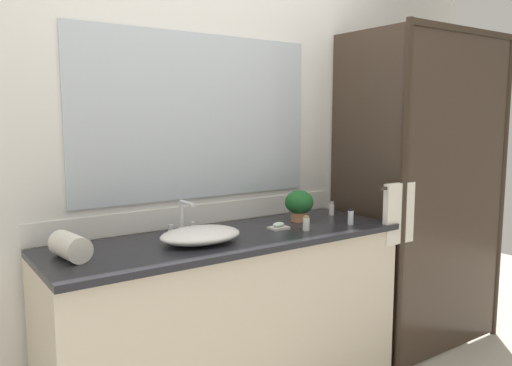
{
  "coord_description": "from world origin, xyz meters",
  "views": [
    {
      "loc": [
        -1.29,
        -2.07,
        1.48
      ],
      "look_at": [
        0.15,
        0.0,
        1.15
      ],
      "focal_mm": 35.67,
      "sensor_mm": 36.0,
      "label": 1
    }
  ],
  "objects_px": {
    "rolled_towel_near_edge": "(70,246)",
    "potted_plant": "(299,204)",
    "amenity_bottle_conditioner": "(306,223)",
    "sink_basin": "(201,235)",
    "amenity_bottle_body_wash": "(332,209)",
    "soap_dish": "(279,226)",
    "amenity_bottle_shampoo": "(351,217)",
    "faucet": "(182,224)"
  },
  "relations": [
    {
      "from": "sink_basin",
      "to": "potted_plant",
      "type": "xyz_separation_m",
      "value": [
        0.69,
        0.12,
        0.06
      ]
    },
    {
      "from": "amenity_bottle_body_wash",
      "to": "rolled_towel_near_edge",
      "type": "relative_size",
      "value": 0.4
    },
    {
      "from": "sink_basin",
      "to": "amenity_bottle_body_wash",
      "type": "height_order",
      "value": "amenity_bottle_body_wash"
    },
    {
      "from": "rolled_towel_near_edge",
      "to": "amenity_bottle_body_wash",
      "type": "bearing_deg",
      "value": 3.12
    },
    {
      "from": "amenity_bottle_shampoo",
      "to": "soap_dish",
      "type": "bearing_deg",
      "value": 160.24
    },
    {
      "from": "faucet",
      "to": "potted_plant",
      "type": "height_order",
      "value": "faucet"
    },
    {
      "from": "sink_basin",
      "to": "amenity_bottle_conditioner",
      "type": "distance_m",
      "value": 0.58
    },
    {
      "from": "potted_plant",
      "to": "amenity_bottle_body_wash",
      "type": "distance_m",
      "value": 0.28
    },
    {
      "from": "soap_dish",
      "to": "rolled_towel_near_edge",
      "type": "bearing_deg",
      "value": 178.04
    },
    {
      "from": "amenity_bottle_body_wash",
      "to": "amenity_bottle_shampoo",
      "type": "bearing_deg",
      "value": -111.78
    },
    {
      "from": "faucet",
      "to": "potted_plant",
      "type": "xyz_separation_m",
      "value": [
        0.69,
        -0.06,
        0.04
      ]
    },
    {
      "from": "faucet",
      "to": "soap_dish",
      "type": "relative_size",
      "value": 1.77
    },
    {
      "from": "amenity_bottle_body_wash",
      "to": "potted_plant",
      "type": "bearing_deg",
      "value": -174.88
    },
    {
      "from": "sink_basin",
      "to": "soap_dish",
      "type": "bearing_deg",
      "value": 3.07
    },
    {
      "from": "rolled_towel_near_edge",
      "to": "potted_plant",
      "type": "bearing_deg",
      "value": 2.69
    },
    {
      "from": "amenity_bottle_conditioner",
      "to": "amenity_bottle_shampoo",
      "type": "distance_m",
      "value": 0.29
    },
    {
      "from": "potted_plant",
      "to": "amenity_bottle_shampoo",
      "type": "bearing_deg",
      "value": -54.19
    },
    {
      "from": "faucet",
      "to": "amenity_bottle_conditioner",
      "type": "distance_m",
      "value": 0.63
    },
    {
      "from": "potted_plant",
      "to": "amenity_bottle_conditioner",
      "type": "relative_size",
      "value": 2.28
    },
    {
      "from": "faucet",
      "to": "amenity_bottle_body_wash",
      "type": "distance_m",
      "value": 0.96
    },
    {
      "from": "sink_basin",
      "to": "rolled_towel_near_edge",
      "type": "height_order",
      "value": "rolled_towel_near_edge"
    },
    {
      "from": "faucet",
      "to": "amenity_bottle_body_wash",
      "type": "bearing_deg",
      "value": -2.32
    },
    {
      "from": "amenity_bottle_shampoo",
      "to": "rolled_towel_near_edge",
      "type": "xyz_separation_m",
      "value": [
        -1.43,
        0.17,
        0.01
      ]
    },
    {
      "from": "amenity_bottle_shampoo",
      "to": "rolled_towel_near_edge",
      "type": "relative_size",
      "value": 0.43
    },
    {
      "from": "amenity_bottle_conditioner",
      "to": "amenity_bottle_shampoo",
      "type": "bearing_deg",
      "value": -5.88
    },
    {
      "from": "faucet",
      "to": "amenity_bottle_body_wash",
      "type": "xyz_separation_m",
      "value": [
        0.96,
        -0.04,
        -0.02
      ]
    },
    {
      "from": "soap_dish",
      "to": "rolled_towel_near_edge",
      "type": "xyz_separation_m",
      "value": [
        -1.04,
        0.04,
        0.04
      ]
    },
    {
      "from": "sink_basin",
      "to": "amenity_bottle_conditioner",
      "type": "relative_size",
      "value": 5.11
    },
    {
      "from": "faucet",
      "to": "amenity_bottle_body_wash",
      "type": "relative_size",
      "value": 2.21
    },
    {
      "from": "sink_basin",
      "to": "soap_dish",
      "type": "distance_m",
      "value": 0.48
    },
    {
      "from": "potted_plant",
      "to": "amenity_bottle_shampoo",
      "type": "height_order",
      "value": "potted_plant"
    },
    {
      "from": "potted_plant",
      "to": "amenity_bottle_body_wash",
      "type": "bearing_deg",
      "value": 5.12
    },
    {
      "from": "sink_basin",
      "to": "amenity_bottle_shampoo",
      "type": "height_order",
      "value": "amenity_bottle_shampoo"
    },
    {
      "from": "amenity_bottle_shampoo",
      "to": "amenity_bottle_body_wash",
      "type": "distance_m",
      "value": 0.28
    },
    {
      "from": "soap_dish",
      "to": "rolled_towel_near_edge",
      "type": "height_order",
      "value": "rolled_towel_near_edge"
    },
    {
      "from": "amenity_bottle_body_wash",
      "to": "amenity_bottle_conditioner",
      "type": "bearing_deg",
      "value": -149.83
    },
    {
      "from": "sink_basin",
      "to": "amenity_bottle_shampoo",
      "type": "relative_size",
      "value": 4.47
    },
    {
      "from": "potted_plant",
      "to": "rolled_towel_near_edge",
      "type": "bearing_deg",
      "value": -177.31
    },
    {
      "from": "amenity_bottle_shampoo",
      "to": "rolled_towel_near_edge",
      "type": "height_order",
      "value": "rolled_towel_near_edge"
    },
    {
      "from": "amenity_bottle_body_wash",
      "to": "soap_dish",
      "type": "bearing_deg",
      "value": -166.23
    },
    {
      "from": "potted_plant",
      "to": "sink_basin",
      "type": "bearing_deg",
      "value": -170.1
    },
    {
      "from": "faucet",
      "to": "amenity_bottle_shampoo",
      "type": "xyz_separation_m",
      "value": [
        0.86,
        -0.3,
        -0.02
      ]
    }
  ]
}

